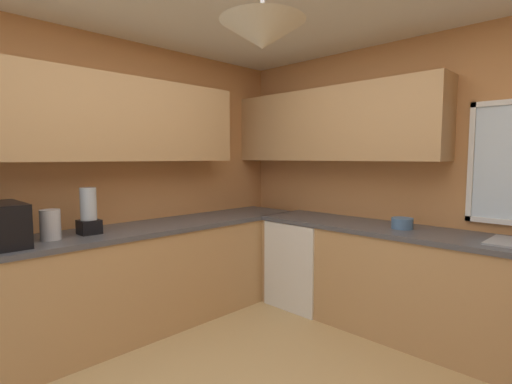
{
  "coord_description": "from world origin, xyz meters",
  "views": [
    {
      "loc": [
        1.39,
        -1.45,
        1.48
      ],
      "look_at": [
        -0.8,
        0.76,
        1.2
      ],
      "focal_mm": 26.96,
      "sensor_mm": 36.0,
      "label": 1
    }
  ],
  "objects_px": {
    "dishwasher": "(306,262)",
    "bowl": "(402,223)",
    "kettle": "(50,225)",
    "blender_appliance": "(89,213)"
  },
  "relations": [
    {
      "from": "dishwasher",
      "to": "bowl",
      "type": "relative_size",
      "value": 4.88
    },
    {
      "from": "kettle",
      "to": "bowl",
      "type": "height_order",
      "value": "kettle"
    },
    {
      "from": "blender_appliance",
      "to": "bowl",
      "type": "bearing_deg",
      "value": 49.77
    },
    {
      "from": "dishwasher",
      "to": "bowl",
      "type": "height_order",
      "value": "bowl"
    },
    {
      "from": "dishwasher",
      "to": "blender_appliance",
      "type": "relative_size",
      "value": 2.35
    },
    {
      "from": "kettle",
      "to": "bowl",
      "type": "bearing_deg",
      "value": 53.92
    },
    {
      "from": "dishwasher",
      "to": "kettle",
      "type": "relative_size",
      "value": 3.86
    },
    {
      "from": "kettle",
      "to": "blender_appliance",
      "type": "height_order",
      "value": "blender_appliance"
    },
    {
      "from": "kettle",
      "to": "blender_appliance",
      "type": "relative_size",
      "value": 0.61
    },
    {
      "from": "blender_appliance",
      "to": "dishwasher",
      "type": "bearing_deg",
      "value": 70.74
    }
  ]
}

